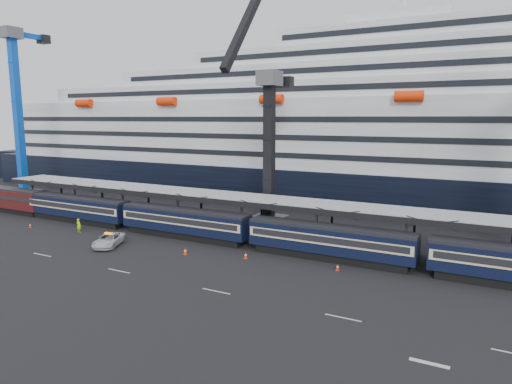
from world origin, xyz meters
TOP-DOWN VIEW (x-y plane):
  - ground at (0.00, 0.00)m, footprint 260.00×260.00m
  - lane_markings at (8.15, -5.23)m, footprint 111.00×4.27m
  - train at (-4.65, 10.00)m, footprint 133.05×3.00m
  - canopy at (0.00, 14.00)m, footprint 130.00×6.25m
  - cruise_ship at (-1.08, 45.99)m, footprint 214.09×28.84m
  - crane_blue at (-72.00, 17.55)m, footprint 4.50×19.91m
  - crane_dark_near at (-20.00, 18.59)m, footprint 4.50×17.75m
  - pickup_truck at (-33.87, 2.34)m, footprint 4.58×6.17m
  - worker at (-42.76, 5.46)m, footprint 0.72×0.48m
  - traffic_cone_a at (-51.16, 4.01)m, footprint 0.36×0.36m
  - traffic_cone_b at (-23.39, 3.93)m, footprint 0.43×0.43m
  - traffic_cone_c at (-16.42, 5.88)m, footprint 0.40×0.40m
  - traffic_cone_d at (-5.97, 6.83)m, footprint 0.37×0.37m

SIDE VIEW (x-z plane):
  - ground at x=0.00m, z-range 0.00..0.00m
  - lane_markings at x=8.15m, z-range 0.00..0.02m
  - traffic_cone_a at x=-51.16m, z-range 0.00..0.71m
  - traffic_cone_d at x=-5.97m, z-range 0.00..0.73m
  - traffic_cone_c at x=-16.42m, z-range -0.01..0.80m
  - traffic_cone_b at x=-23.39m, z-range -0.01..0.85m
  - pickup_truck at x=-33.87m, z-range 0.00..1.56m
  - worker at x=-42.76m, z-range 0.00..1.94m
  - train at x=-4.65m, z-range 0.18..4.23m
  - canopy at x=0.00m, z-range 2.49..8.01m
  - crane_dark_near at x=-20.00m, z-range -5.61..29.47m
  - cruise_ship at x=-1.08m, z-range -4.66..29.34m
  - crane_blue at x=-72.00m, z-range -7.78..44.23m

